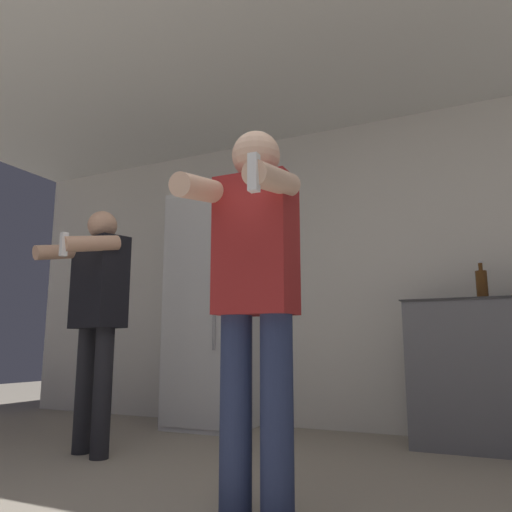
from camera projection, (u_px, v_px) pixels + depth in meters
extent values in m
cube|color=silver|center=(357.00, 271.00, 4.14)|extent=(7.00, 0.06, 2.55)
cube|color=silver|center=(289.00, 30.00, 3.06)|extent=(7.00, 3.41, 0.05)
cube|color=white|center=(214.00, 310.00, 4.28)|extent=(0.64, 0.62, 1.95)
cube|color=silver|center=(194.00, 307.00, 4.00)|extent=(0.61, 0.01, 1.87)
cylinder|color=#99999E|center=(215.00, 293.00, 3.91)|extent=(0.02, 0.02, 0.88)
cube|color=#38383A|center=(510.00, 300.00, 3.34)|extent=(1.36, 0.59, 0.01)
cylinder|color=#563314|center=(482.00, 285.00, 3.39)|extent=(0.07, 0.07, 0.20)
cylinder|color=#563314|center=(480.00, 267.00, 3.41)|extent=(0.03, 0.03, 0.06)
sphere|color=silver|center=(480.00, 262.00, 3.42)|extent=(0.03, 0.03, 0.03)
cylinder|color=navy|center=(236.00, 413.00, 2.04)|extent=(0.13, 0.13, 0.79)
cylinder|color=navy|center=(277.00, 415.00, 1.97)|extent=(0.13, 0.13, 0.79)
cube|color=maroon|center=(256.00, 245.00, 2.13)|extent=(0.33, 0.21, 0.59)
sphere|color=beige|center=(256.00, 156.00, 2.20)|extent=(0.21, 0.21, 0.21)
cylinder|color=beige|center=(204.00, 190.00, 2.07)|extent=(0.11, 0.38, 0.16)
cylinder|color=beige|center=(273.00, 179.00, 1.94)|extent=(0.11, 0.38, 0.16)
cube|color=white|center=(254.00, 173.00, 1.77)|extent=(0.04, 0.04, 0.14)
cylinder|color=black|center=(84.00, 390.00, 3.20)|extent=(0.11, 0.11, 0.78)
cylinder|color=black|center=(102.00, 392.00, 3.04)|extent=(0.11, 0.11, 0.78)
cube|color=black|center=(99.00, 283.00, 3.24)|extent=(0.45, 0.32, 0.58)
sphere|color=tan|center=(102.00, 225.00, 3.31)|extent=(0.19, 0.19, 0.19)
cylinder|color=tan|center=(62.00, 252.00, 3.29)|extent=(0.20, 0.37, 0.15)
cylinder|color=tan|center=(92.00, 244.00, 3.02)|extent=(0.20, 0.37, 0.15)
cube|color=white|center=(64.00, 244.00, 2.89)|extent=(0.05, 0.05, 0.14)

